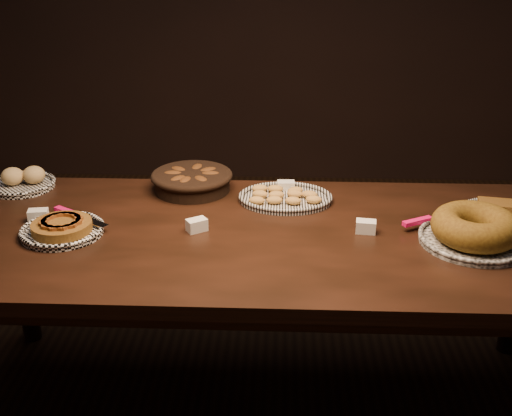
{
  "coord_description": "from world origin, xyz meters",
  "views": [
    {
      "loc": [
        0.06,
        -2.05,
        1.75
      ],
      "look_at": [
        -0.03,
        0.05,
        0.82
      ],
      "focal_mm": 45.0,
      "sensor_mm": 36.0,
      "label": 1
    }
  ],
  "objects_px": {
    "apple_tart_plate": "(62,228)",
    "madeleine_platter": "(285,197)",
    "buffet_table": "(264,250)",
    "bundt_cake_plate": "(474,230)"
  },
  "relations": [
    {
      "from": "apple_tart_plate",
      "to": "madeleine_platter",
      "type": "height_order",
      "value": "apple_tart_plate"
    },
    {
      "from": "apple_tart_plate",
      "to": "madeleine_platter",
      "type": "xyz_separation_m",
      "value": [
        0.78,
        0.33,
        -0.0
      ]
    },
    {
      "from": "buffet_table",
      "to": "bundt_cake_plate",
      "type": "distance_m",
      "value": 0.73
    },
    {
      "from": "buffet_table",
      "to": "bundt_cake_plate",
      "type": "relative_size",
      "value": 5.69
    },
    {
      "from": "buffet_table",
      "to": "bundt_cake_plate",
      "type": "xyz_separation_m",
      "value": [
        0.72,
        -0.06,
        0.12
      ]
    },
    {
      "from": "buffet_table",
      "to": "madeleine_platter",
      "type": "distance_m",
      "value": 0.3
    },
    {
      "from": "apple_tart_plate",
      "to": "madeleine_platter",
      "type": "relative_size",
      "value": 0.86
    },
    {
      "from": "buffet_table",
      "to": "apple_tart_plate",
      "type": "height_order",
      "value": "apple_tart_plate"
    },
    {
      "from": "madeleine_platter",
      "to": "bundt_cake_plate",
      "type": "distance_m",
      "value": 0.73
    },
    {
      "from": "bundt_cake_plate",
      "to": "buffet_table",
      "type": "bearing_deg",
      "value": -164.2
    }
  ]
}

